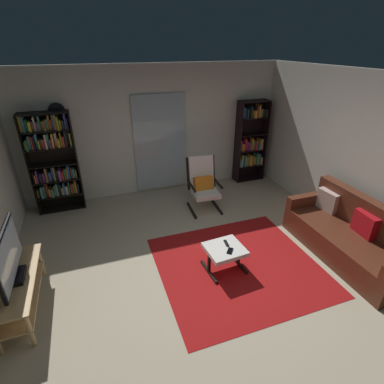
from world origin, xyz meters
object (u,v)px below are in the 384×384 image
(tv_stand, at_px, (20,289))
(lounge_armchair, at_px, (203,182))
(television, at_px, (9,258))
(tv_remote, at_px, (226,243))
(ottoman, at_px, (225,251))
(wall_clock, at_px, (57,111))
(bookshelf_near_sofa, at_px, (250,141))
(leather_sofa, at_px, (350,237))
(cell_phone, at_px, (230,251))
(bookshelf_near_tv, at_px, (53,160))

(tv_stand, xyz_separation_m, lounge_armchair, (2.97, 1.64, 0.21))
(television, xyz_separation_m, tv_remote, (2.66, -0.08, -0.40))
(tv_remote, bearing_deg, tv_stand, -174.63)
(ottoman, height_order, wall_clock, wall_clock)
(bookshelf_near_sofa, height_order, tv_remote, bookshelf_near_sofa)
(leather_sofa, distance_m, tv_remote, 1.92)
(lounge_armchair, relative_size, ottoman, 1.85)
(television, relative_size, tv_remote, 6.71)
(television, bearing_deg, cell_phone, -5.41)
(tv_stand, bearing_deg, bookshelf_near_sofa, 29.86)
(bookshelf_near_tv, xyz_separation_m, lounge_armchair, (2.62, -0.88, -0.47))
(ottoman, relative_size, tv_remote, 3.83)
(wall_clock, bearing_deg, bookshelf_near_sofa, -1.84)
(bookshelf_near_sofa, bearing_deg, wall_clock, 178.16)
(ottoman, distance_m, wall_clock, 3.82)
(tv_stand, bearing_deg, ottoman, -3.09)
(tv_stand, relative_size, leather_sofa, 0.64)
(ottoman, bearing_deg, tv_remote, 52.36)
(leather_sofa, distance_m, ottoman, 1.96)
(lounge_armchair, bearing_deg, leather_sofa, -53.35)
(tv_stand, distance_m, wall_clock, 3.15)
(leather_sofa, height_order, cell_phone, leather_sofa)
(bookshelf_near_tv, bearing_deg, bookshelf_near_sofa, 0.67)
(leather_sofa, bearing_deg, tv_stand, 174.21)
(bookshelf_near_sofa, distance_m, leather_sofa, 3.09)
(lounge_armchair, distance_m, ottoman, 1.84)
(tv_stand, relative_size, lounge_armchair, 1.25)
(bookshelf_near_tv, relative_size, cell_phone, 13.42)
(leather_sofa, distance_m, wall_clock, 5.30)
(television, relative_size, leather_sofa, 0.49)
(bookshelf_near_sofa, bearing_deg, bookshelf_near_tv, -179.33)
(television, distance_m, lounge_armchair, 3.40)
(lounge_armchair, height_order, tv_remote, lounge_armchair)
(tv_stand, distance_m, cell_phone, 2.65)
(tv_stand, distance_m, bookshelf_near_sofa, 5.20)
(television, height_order, lounge_armchair, television)
(bookshelf_near_sofa, bearing_deg, television, -150.26)
(cell_phone, distance_m, wall_clock, 3.88)
(lounge_armchair, xyz_separation_m, tv_remote, (-0.31, -1.71, -0.15))
(bookshelf_near_tv, xyz_separation_m, cell_phone, (2.29, -2.76, -0.63))
(wall_clock, bearing_deg, lounge_armchair, -23.63)
(lounge_armchair, height_order, ottoman, lounge_armchair)
(lounge_armchair, height_order, wall_clock, wall_clock)
(tv_stand, distance_m, leather_sofa, 4.56)
(television, height_order, tv_remote, television)
(television, height_order, cell_phone, television)
(television, bearing_deg, leather_sofa, -5.97)
(tv_stand, distance_m, bookshelf_near_tv, 2.64)
(tv_stand, bearing_deg, tv_remote, -1.45)
(tv_remote, bearing_deg, bookshelf_near_sofa, 62.29)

